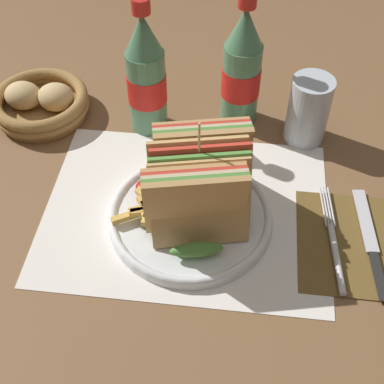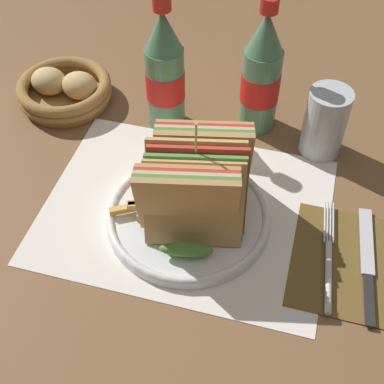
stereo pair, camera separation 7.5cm
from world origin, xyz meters
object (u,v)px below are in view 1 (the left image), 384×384
Objects in this scene: coke_bottle_far at (242,70)px; bread_basket at (40,102)px; plate_main at (190,216)px; glass_near at (308,114)px; coke_bottle_near at (146,77)px; fork at (335,247)px; knife at (371,243)px; club_sandwich at (198,183)px.

coke_bottle_far is 0.35m from bread_basket.
glass_near is at bearing 50.34° from plate_main.
coke_bottle_near is 0.15m from coke_bottle_far.
plate_main is 1.27× the size of fork.
glass_near is (-0.04, 0.23, 0.04)m from fork.
bread_basket is (-0.34, -0.03, -0.08)m from coke_bottle_far.
plate_main is 0.20m from fork.
plate_main is at bearing -36.44° from bread_basket.
bread_basket reaches higher than knife.
glass_near is at bearing 107.30° from knife.
knife is 1.16× the size of bread_basket.
club_sandwich is 0.21m from fork.
coke_bottle_far reaches higher than plate_main.
club_sandwich is (0.01, 0.00, 0.07)m from plate_main.
knife is 0.82× the size of coke_bottle_far.
plate_main is 1.23× the size of knife.
plate_main reaches higher than knife.
glass_near reaches higher than knife.
fork is 0.54m from bread_basket.
bread_basket is at bearing 144.61° from club_sandwich.
coke_bottle_far is at bearing 76.87° from plate_main.
coke_bottle_far reaches higher than glass_near.
coke_bottle_far is (0.04, 0.23, 0.02)m from club_sandwich.
bread_basket is at bearing -175.63° from coke_bottle_far.
plate_main is 0.24m from coke_bottle_near.
plate_main is 1.01× the size of coke_bottle_near.
club_sandwich reaches higher than bread_basket.
coke_bottle_near is at bearing 114.94° from plate_main.
coke_bottle_near is at bearing 179.79° from glass_near.
knife is at bearing -31.89° from coke_bottle_near.
coke_bottle_far is 2.03× the size of glass_near.
club_sandwich is 0.83× the size of coke_bottle_near.
bread_basket is (-0.54, 0.22, 0.02)m from knife.
coke_bottle_near reaches higher than bread_basket.
fork is (0.19, -0.03, -0.07)m from club_sandwich.
coke_bottle_near is 1.41× the size of bread_basket.
coke_bottle_near is (-0.30, 0.23, 0.09)m from fork.
coke_bottle_far is (0.15, 0.03, 0.00)m from coke_bottle_near.
knife is at bearing -67.84° from glass_near.
plate_main is at bearing -129.66° from glass_near.
glass_near is 0.45m from bread_basket.
bread_basket is (-0.45, 0.01, -0.03)m from glass_near.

